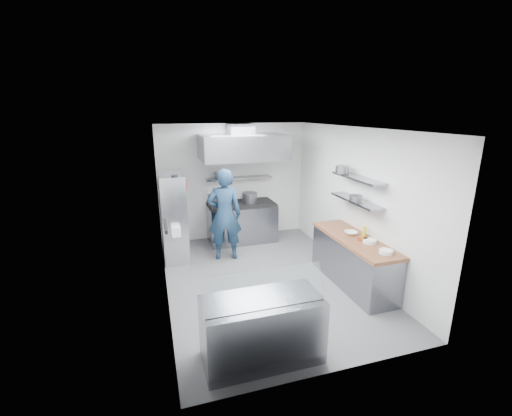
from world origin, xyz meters
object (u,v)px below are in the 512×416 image
object	(u,v)px
chef	(225,215)
wire_rack	(174,217)
display_case	(262,329)
gas_range	(242,223)

from	to	relation	value
chef	wire_rack	size ratio (longest dim) A/B	1.06
display_case	wire_rack	bearing A→B (deg)	102.95
gas_range	wire_rack	xyz separation A→B (m)	(-1.63, -0.59, 0.48)
wire_rack	display_case	size ratio (longest dim) A/B	1.23
gas_range	chef	distance (m)	1.20
gas_range	display_case	xyz separation A→B (m)	(-0.82, -4.10, -0.03)
gas_range	wire_rack	distance (m)	1.80
chef	display_case	bearing A→B (deg)	96.04
wire_rack	display_case	bearing A→B (deg)	-77.05
gas_range	chef	world-z (taller)	chef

